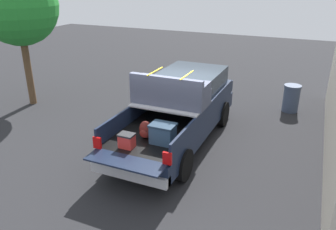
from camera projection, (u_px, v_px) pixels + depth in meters
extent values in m
plane|color=#262628|center=(176.00, 142.00, 9.99)|extent=(40.00, 40.00, 0.00)
cube|color=#162138|center=(176.00, 123.00, 9.75)|extent=(5.50, 1.92, 0.47)
cube|color=black|center=(159.00, 131.00, 8.64)|extent=(2.80, 1.80, 0.04)
cube|color=#162138|center=(127.00, 117.00, 8.90)|extent=(2.80, 0.06, 0.50)
cube|color=#162138|center=(193.00, 130.00, 8.20)|extent=(2.80, 0.06, 0.50)
cube|color=#162138|center=(179.00, 106.00, 9.71)|extent=(0.06, 1.80, 0.50)
cube|color=#162138|center=(125.00, 162.00, 7.23)|extent=(0.55, 1.80, 0.04)
cube|color=#B2B2B7|center=(171.00, 104.00, 9.10)|extent=(1.25, 1.92, 0.04)
cube|color=#162138|center=(193.00, 93.00, 10.70)|extent=(2.30, 1.92, 0.50)
cube|color=#2D3842|center=(192.00, 79.00, 10.42)|extent=(1.94, 1.76, 0.54)
cube|color=#162138|center=(206.00, 84.00, 11.87)|extent=(0.40, 1.82, 0.38)
cube|color=#B2B2B7|center=(129.00, 173.00, 7.50)|extent=(0.24, 1.92, 0.24)
cube|color=red|center=(97.00, 143.00, 7.71)|extent=(0.06, 0.20, 0.28)
cube|color=red|center=(167.00, 158.00, 7.05)|extent=(0.06, 0.20, 0.28)
cylinder|color=black|center=(172.00, 106.00, 11.64)|extent=(0.80, 0.30, 0.80)
cylinder|color=black|center=(222.00, 114.00, 10.98)|extent=(0.80, 0.30, 0.80)
cylinder|color=black|center=(119.00, 150.00, 8.69)|extent=(0.80, 0.30, 0.80)
cylinder|color=black|center=(182.00, 165.00, 8.03)|extent=(0.80, 0.30, 0.80)
cube|color=#335170|center=(163.00, 135.00, 7.94)|extent=(0.40, 0.55, 0.43)
cube|color=#23394E|center=(163.00, 125.00, 7.84)|extent=(0.44, 0.59, 0.05)
ellipsoid|color=maroon|center=(146.00, 130.00, 8.16)|extent=(0.20, 0.36, 0.45)
ellipsoid|color=maroon|center=(144.00, 134.00, 8.09)|extent=(0.09, 0.25, 0.20)
cube|color=red|center=(127.00, 141.00, 7.75)|extent=(0.26, 0.34, 0.30)
cube|color=#262628|center=(126.00, 135.00, 7.69)|extent=(0.28, 0.36, 0.04)
cube|color=#4C5166|center=(171.00, 96.00, 9.01)|extent=(0.83, 2.02, 0.42)
cube|color=#4C5166|center=(165.00, 84.00, 8.57)|extent=(0.16, 2.02, 0.40)
cube|color=#4C5166|center=(141.00, 80.00, 9.27)|extent=(0.59, 0.20, 0.22)
cube|color=#4C5166|center=(204.00, 88.00, 8.59)|extent=(0.59, 0.20, 0.22)
cube|color=yellow|center=(155.00, 71.00, 8.94)|extent=(0.93, 0.03, 0.02)
cube|color=yellow|center=(187.00, 75.00, 8.60)|extent=(0.93, 0.03, 0.02)
cylinder|color=brown|center=(28.00, 68.00, 12.49)|extent=(0.25, 0.25, 2.79)
sphere|color=#25892F|center=(18.00, 5.00, 11.63)|extent=(2.78, 2.78, 2.78)
cylinder|color=#3F4C66|center=(291.00, 99.00, 12.10)|extent=(0.56, 0.56, 0.90)
cylinder|color=#3F4C66|center=(293.00, 86.00, 11.91)|extent=(0.60, 0.60, 0.08)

